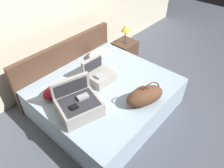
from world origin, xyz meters
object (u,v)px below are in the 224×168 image
at_px(table_lamp, 126,29).
at_px(hard_case_large, 78,105).
at_px(nightstand, 125,52).
at_px(duffel_bag, 145,96).
at_px(hard_case_medium, 99,75).
at_px(pillow_near_headboard, 58,90).
at_px(pillow_center_head, 100,53).
at_px(bed, 106,97).

bearing_deg(table_lamp, hard_case_large, -158.78).
bearing_deg(hard_case_large, nightstand, 38.09).
relative_size(hard_case_large, duffel_bag, 1.02).
bearing_deg(hard_case_medium, nightstand, 23.34).
height_order(hard_case_medium, pillow_near_headboard, hard_case_medium).
height_order(hard_case_medium, table_lamp, table_lamp).
bearing_deg(duffel_bag, pillow_center_head, 71.18).
relative_size(duffel_bag, pillow_near_headboard, 1.33).
relative_size(pillow_center_head, table_lamp, 1.28).
xyz_separation_m(hard_case_large, pillow_center_head, (1.13, 0.71, -0.05)).
relative_size(bed, nightstand, 4.14).
xyz_separation_m(hard_case_large, duffel_bag, (0.71, -0.54, -0.00)).
xyz_separation_m(bed, hard_case_large, (-0.62, -0.10, 0.37)).
bearing_deg(duffel_bag, hard_case_medium, 93.81).
distance_m(pillow_near_headboard, table_lamp, 1.88).
bearing_deg(hard_case_medium, bed, -98.88).
height_order(duffel_bag, table_lamp, table_lamp).
bearing_deg(nightstand, hard_case_large, -158.78).
bearing_deg(hard_case_large, pillow_near_headboard, 103.16).
distance_m(hard_case_medium, table_lamp, 1.32).
height_order(bed, hard_case_medium, hard_case_medium).
height_order(hard_case_medium, pillow_center_head, hard_case_medium).
bearing_deg(nightstand, hard_case_medium, -159.26).
relative_size(duffel_bag, table_lamp, 1.71).
distance_m(pillow_center_head, nightstand, 0.82).
bearing_deg(pillow_center_head, hard_case_medium, -137.15).
distance_m(duffel_bag, table_lamp, 1.74).
height_order(pillow_near_headboard, table_lamp, table_lamp).
distance_m(duffel_bag, nightstand, 1.77).
distance_m(pillow_center_head, table_lamp, 0.77).
bearing_deg(bed, pillow_center_head, 49.82).
bearing_deg(table_lamp, duffel_bag, -132.72).
height_order(pillow_center_head, table_lamp, table_lamp).
xyz_separation_m(pillow_near_headboard, nightstand, (1.85, 0.26, -0.34)).
height_order(bed, table_lamp, table_lamp).
bearing_deg(pillow_near_headboard, nightstand, 7.95).
distance_m(hard_case_large, pillow_near_headboard, 0.47).
height_order(bed, pillow_center_head, pillow_center_head).
bearing_deg(hard_case_large, pillow_center_head, 48.97).
distance_m(bed, table_lamp, 1.50).
relative_size(bed, pillow_near_headboard, 4.20).
bearing_deg(hard_case_large, duffel_bag, -20.53).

